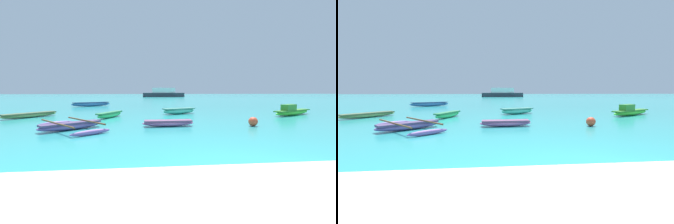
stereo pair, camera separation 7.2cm
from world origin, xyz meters
The scene contains 10 objects.
ground_plane centered at (0.00, 0.00, 0.00)m, with size 240.00×240.00×0.00m.
moored_boat_0 centered at (-5.36, 6.47, 0.17)m, with size 3.57×3.82×0.37m.
moored_boat_1 centered at (-7.93, 21.47, 0.26)m, with size 3.92×2.29×0.46m.
moored_boat_2 centered at (0.23, 12.51, 0.23)m, with size 2.66×1.67×0.42m.
moored_boat_3 centered at (-1.15, 6.95, 0.17)m, with size 2.42×0.65×0.29m.
moored_boat_4 centered at (-4.38, 10.76, 0.20)m, with size 1.46×2.49×0.35m.
moored_boat_5 centered at (-9.34, 11.34, 0.17)m, with size 2.58×2.98×0.30m.
moored_boat_6 centered at (7.75, 10.84, 0.27)m, with size 3.82×2.39×0.75m.
mooring_buoy_0 centered at (2.83, 6.57, 0.22)m, with size 0.43×0.43×0.43m.
distant_ferry centered at (3.17, 59.25, 1.02)m, with size 11.43×2.51×2.51m.
Camera 2 is at (-2.19, -3.40, 1.65)m, focal length 24.00 mm.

